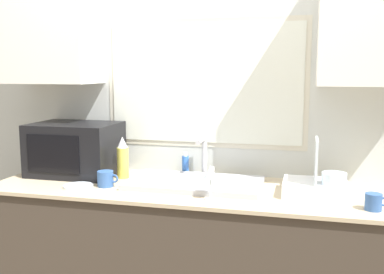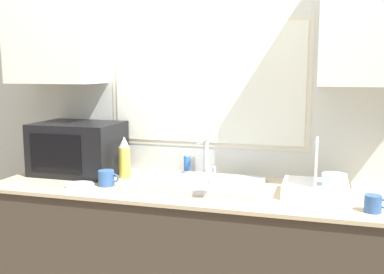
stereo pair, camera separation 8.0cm
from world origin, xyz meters
name	(u,v)px [view 2 (the right image)]	position (x,y,z in m)	size (l,w,h in m)	color
countertop	(191,267)	(0.00, 0.33, 0.47)	(2.19, 0.69, 0.93)	#42382D
wall_back	(206,98)	(0.00, 0.65, 1.40)	(6.00, 0.38, 2.60)	silver
sink_basin	(195,183)	(0.02, 0.36, 0.95)	(0.73, 0.41, 0.03)	#B2B2B7
faucet	(206,153)	(0.02, 0.57, 1.08)	(0.08, 0.18, 0.25)	#B7B7BC
microwave	(78,148)	(-0.75, 0.45, 1.09)	(0.51, 0.38, 0.31)	black
dish_rack	(318,186)	(0.67, 0.32, 0.99)	(0.32, 0.26, 0.29)	white
spray_bottle	(124,158)	(-0.44, 0.43, 1.05)	(0.07, 0.07, 0.25)	#D8CC4C
soap_bottle	(187,165)	(-0.10, 0.59, 0.99)	(0.04, 0.04, 0.14)	blue
mug_near_sink	(107,178)	(-0.45, 0.22, 0.97)	(0.12, 0.09, 0.09)	#335999
wine_glass	(209,173)	(0.16, 0.12, 1.06)	(0.06, 0.06, 0.17)	silver
mug_by_rack	(373,204)	(0.91, 0.13, 0.97)	(0.11, 0.08, 0.08)	#335999
small_plate	(80,185)	(-0.59, 0.17, 0.94)	(0.16, 0.16, 0.01)	silver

